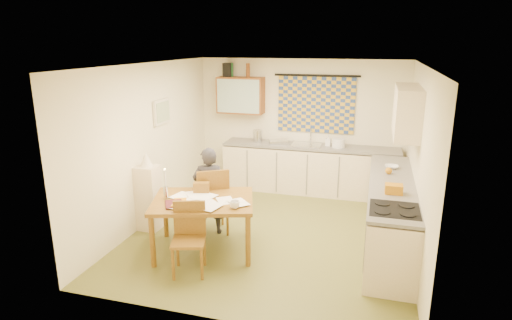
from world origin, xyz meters
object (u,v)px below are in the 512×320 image
(dining_table, at_px, (204,225))
(shelf_stand, at_px, (149,198))
(counter_right, at_px, (390,214))
(person, at_px, (209,191))
(stove, at_px, (391,245))
(chair_far, at_px, (212,212))
(counter_back, at_px, (309,169))

(dining_table, xyz_separation_m, shelf_stand, (-1.08, 0.43, 0.13))
(counter_right, bearing_deg, person, -172.07)
(person, bearing_deg, dining_table, 86.89)
(stove, distance_m, chair_far, 2.66)
(counter_back, xyz_separation_m, person, (-1.15, -2.23, 0.21))
(shelf_stand, bearing_deg, dining_table, -21.85)
(chair_far, relative_size, person, 0.78)
(dining_table, relative_size, shelf_stand, 1.56)
(counter_back, height_order, stove, stove)
(counter_back, bearing_deg, person, -117.36)
(counter_back, distance_m, stove, 3.24)
(stove, xyz_separation_m, person, (-2.59, 0.67, 0.20))
(dining_table, bearing_deg, counter_back, 53.07)
(stove, xyz_separation_m, shelf_stand, (-3.54, 0.54, 0.04))
(chair_far, bearing_deg, shelf_stand, -22.91)
(chair_far, bearing_deg, stove, 134.03)
(counter_back, height_order, counter_right, same)
(chair_far, height_order, shelf_stand, chair_far)
(counter_right, relative_size, chair_far, 2.85)
(chair_far, distance_m, shelf_stand, 1.00)
(counter_right, bearing_deg, counter_back, 127.62)
(counter_back, xyz_separation_m, stove, (1.44, -2.90, 0.01))
(chair_far, xyz_separation_m, person, (-0.03, -0.01, 0.34))
(counter_back, xyz_separation_m, counter_right, (1.44, -1.87, -0.00))
(stove, relative_size, shelf_stand, 0.92)
(stove, height_order, chair_far, chair_far)
(dining_table, distance_m, chair_far, 0.59)
(dining_table, distance_m, person, 0.65)
(counter_right, distance_m, shelf_stand, 3.57)
(dining_table, relative_size, person, 1.19)
(person, bearing_deg, counter_back, -133.88)
(counter_back, relative_size, shelf_stand, 3.27)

